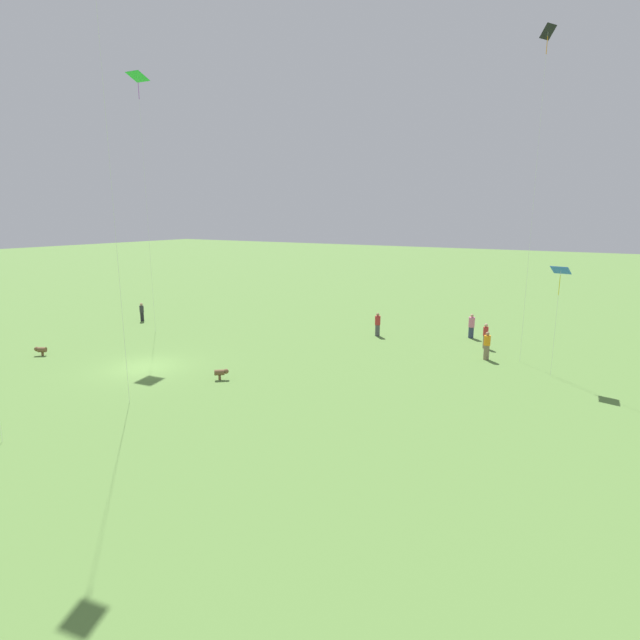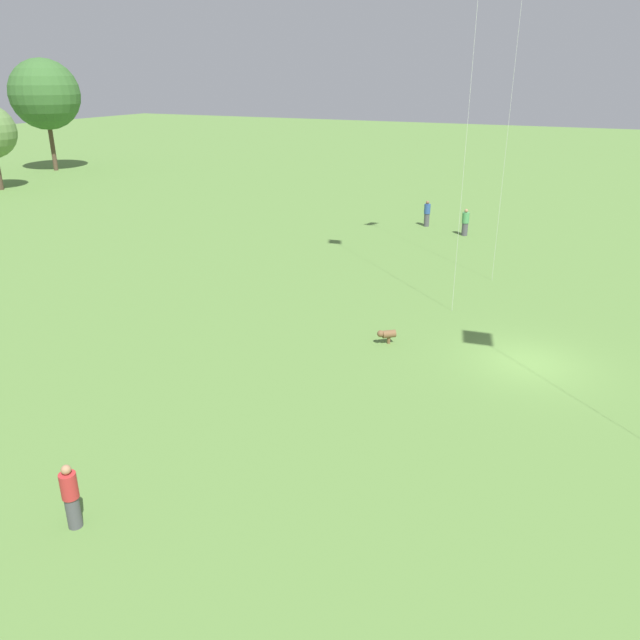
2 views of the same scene
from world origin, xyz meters
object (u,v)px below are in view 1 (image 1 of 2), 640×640
person_3 (142,312)px  dog_0 (221,372)px  person_4 (487,346)px  person_6 (471,326)px  kite_5 (561,273)px  dog_1 (40,350)px  kite_4 (138,86)px  kite_2 (546,59)px  person_0 (378,325)px  person_2 (485,336)px

person_3 → dog_0: person_3 is taller
person_4 → dog_0: size_ratio=2.44×
person_6 → kite_5: bearing=-18.7°
person_6 → dog_0: bearing=-90.4°
person_3 → person_4: 28.46m
person_4 → dog_1: (14.06, -25.14, -0.51)m
person_6 → kite_5: kite_5 is taller
person_4 → kite_4: size_ratio=0.10×
dog_1 → kite_2: bearing=-93.7°
kite_2 → person_4: bearing=1.3°
kite_2 → dog_1: 35.20m
kite_4 → kite_5: kite_4 is taller
person_0 → kite_4: 24.41m
person_4 → dog_1: size_ratio=2.42×
person_2 → kite_5: bearing=140.4°
kite_4 → dog_1: bearing=122.5°
person_4 → kite_2: (-0.59, 1.93, 16.57)m
person_6 → kite_2: 17.73m
person_6 → kite_2: kite_2 is taller
kite_2 → kite_5: (2.12, 2.01, -11.59)m
kite_4 → person_0: bearing=-115.3°
person_3 → kite_2: 34.71m
person_0 → person_4: (2.22, 8.56, 0.01)m
kite_2 → kite_5: kite_2 is taller
kite_5 → person_6: bearing=8.7°
dog_1 → kite_5: bearing=-98.8°
person_0 → dog_0: (13.88, -3.14, -0.47)m
kite_5 → person_4: bearing=34.8°
person_0 → person_4: person_4 is taller
person_4 → person_6: size_ratio=0.99×
dog_1 → kite_4: bearing=-38.3°
person_6 → kite_5: (6.77, 6.25, 4.98)m
person_2 → kite_2: 16.94m
person_3 → dog_1: (10.74, 3.13, -0.41)m
kite_2 → dog_1: kite_2 is taller
kite_4 → person_3: bearing=11.2°
kite_4 → kite_5: 30.89m
dog_1 → dog_0: bearing=-112.1°
person_4 → kite_5: (1.53, 3.94, 4.98)m
kite_5 → person_3: bearing=59.2°
kite_4 → dog_1: 19.62m
kite_5 → dog_1: kite_5 is taller
person_6 → dog_0: person_6 is taller
person_3 → person_6: size_ratio=0.88×
person_2 → dog_1: (16.84, -24.41, -0.49)m
person_4 → kite_2: bearing=-67.1°
person_4 → person_0: bearing=81.4°
person_4 → person_6: 5.73m
person_3 → dog_1: person_3 is taller
kite_5 → kite_2: bearing=9.5°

